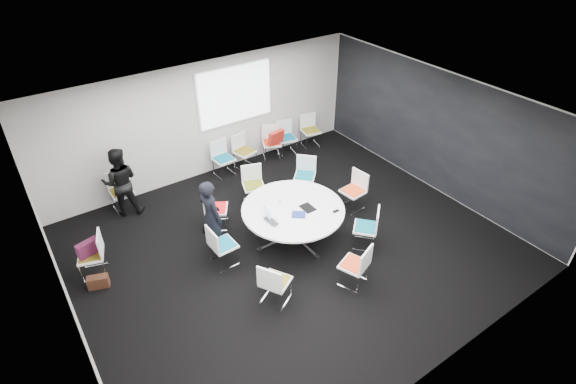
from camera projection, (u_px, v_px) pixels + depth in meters
room_shell at (296, 186)px, 8.28m from camera, size 8.08×7.08×2.88m
conference_table at (293, 217)px, 8.96m from camera, size 2.04×2.04×0.73m
projection_screen at (236, 95)px, 10.69m from camera, size 1.90×0.03×1.35m
chair_ring_a at (353, 197)px, 9.93m from camera, size 0.49×0.51×0.88m
chair_ring_b at (305, 182)px, 10.44m from camera, size 0.64×0.64×0.88m
chair_ring_c at (254, 192)px, 10.11m from camera, size 0.58×0.57×0.88m
chair_ring_d at (217, 215)px, 9.40m from camera, size 0.62×0.63×0.88m
chair_ring_e at (223, 252)px, 8.46m from camera, size 0.46×0.47×0.88m
chair_ring_f at (275, 289)px, 7.69m from camera, size 0.62×0.62×0.88m
chair_ring_g at (354, 272)px, 8.02m from camera, size 0.59×0.58×0.88m
chair_ring_h at (365, 234)px, 8.89m from camera, size 0.64×0.64×0.88m
chair_back_a at (224, 165)px, 11.08m from camera, size 0.49×0.48×0.88m
chair_back_b at (245, 157)px, 11.38m from camera, size 0.55×0.54×0.88m
chair_back_c at (272, 148)px, 11.76m from camera, size 0.60×0.60×0.88m
chair_back_d at (286, 144)px, 11.98m from camera, size 0.55×0.54×0.88m
chair_back_e at (310, 136)px, 12.33m from camera, size 0.54×0.53×0.88m
chair_spare_left at (94, 262)px, 8.23m from camera, size 0.57×0.57×0.88m
chair_person_back at (123, 198)px, 9.92m from camera, size 0.47×0.46×0.88m
person_main at (211, 216)px, 8.52m from camera, size 0.46×0.62×1.58m
person_back at (120, 182)px, 9.52m from camera, size 0.92×0.82×1.57m
laptop at (273, 220)px, 8.50m from camera, size 0.25×0.36×0.03m
laptop_lid at (267, 211)px, 8.54m from camera, size 0.06×0.30×0.22m
notebook_black at (308, 208)px, 8.83m from camera, size 0.22×0.30×0.02m
tablet_folio at (299, 214)px, 8.65m from camera, size 0.33×0.32×0.03m
papers_right at (312, 195)px, 9.19m from camera, size 0.36×0.36×0.00m
papers_front at (324, 200)px, 9.06m from camera, size 0.35×0.29×0.00m
cup at (280, 200)px, 8.98m from camera, size 0.08×0.08×0.09m
phone at (336, 211)px, 8.75m from camera, size 0.14×0.07×0.01m
maroon_bag at (88, 248)px, 8.03m from camera, size 0.42×0.24×0.28m
brown_bag at (98, 282)px, 8.03m from camera, size 0.39×0.28×0.24m
red_jacket at (276, 137)px, 11.37m from camera, size 0.46×0.22×0.36m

